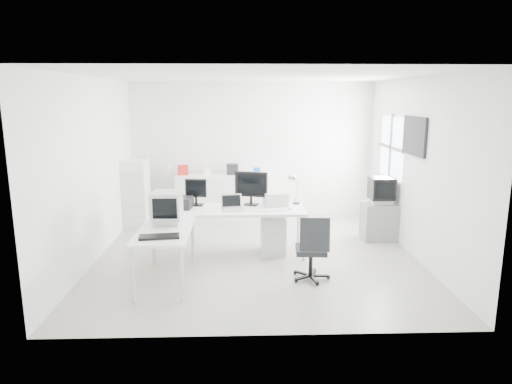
{
  "coord_description": "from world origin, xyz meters",
  "views": [
    {
      "loc": [
        -0.24,
        -6.94,
        2.5
      ],
      "look_at": [
        0.0,
        0.2,
        1.0
      ],
      "focal_mm": 32.0,
      "sensor_mm": 36.0,
      "label": 1
    }
  ],
  "objects_px": {
    "main_desk": "(230,231)",
    "lcd_monitor_small": "(196,192)",
    "crt_monitor": "(167,209)",
    "tv_cabinet": "(380,221)",
    "sideboard": "(223,197)",
    "lcd_monitor_large": "(251,188)",
    "office_chair": "(311,247)",
    "crt_tv": "(381,191)",
    "side_desk": "(166,255)",
    "filing_cabinet": "(136,193)",
    "laptop": "(232,204)",
    "drawer_pedestal": "(273,234)",
    "inkjet_printer": "(177,202)",
    "laser_printer": "(276,199)"
  },
  "relations": [
    {
      "from": "inkjet_printer",
      "to": "tv_cabinet",
      "type": "relative_size",
      "value": 0.75
    },
    {
      "from": "inkjet_printer",
      "to": "lcd_monitor_small",
      "type": "distance_m",
      "value": 0.36
    },
    {
      "from": "lcd_monitor_small",
      "to": "office_chair",
      "type": "relative_size",
      "value": 0.47
    },
    {
      "from": "main_desk",
      "to": "lcd_monitor_small",
      "type": "relative_size",
      "value": 5.49
    },
    {
      "from": "sideboard",
      "to": "lcd_monitor_large",
      "type": "bearing_deg",
      "value": -73.95
    },
    {
      "from": "lcd_monitor_small",
      "to": "laptop",
      "type": "bearing_deg",
      "value": -24.38
    },
    {
      "from": "inkjet_printer",
      "to": "drawer_pedestal",
      "type": "bearing_deg",
      "value": 3.64
    },
    {
      "from": "lcd_monitor_small",
      "to": "filing_cabinet",
      "type": "relative_size",
      "value": 0.33
    },
    {
      "from": "crt_monitor",
      "to": "crt_tv",
      "type": "xyz_separation_m",
      "value": [
        3.5,
        1.54,
        -0.09
      ]
    },
    {
      "from": "laptop",
      "to": "crt_monitor",
      "type": "xyz_separation_m",
      "value": [
        -0.9,
        -0.75,
        0.11
      ]
    },
    {
      "from": "crt_monitor",
      "to": "tv_cabinet",
      "type": "xyz_separation_m",
      "value": [
        3.5,
        1.54,
        -0.64
      ]
    },
    {
      "from": "main_desk",
      "to": "lcd_monitor_large",
      "type": "distance_m",
      "value": 0.79
    },
    {
      "from": "tv_cabinet",
      "to": "crt_tv",
      "type": "height_order",
      "value": "crt_tv"
    },
    {
      "from": "main_desk",
      "to": "drawer_pedestal",
      "type": "distance_m",
      "value": 0.71
    },
    {
      "from": "lcd_monitor_large",
      "to": "tv_cabinet",
      "type": "xyz_separation_m",
      "value": [
        2.3,
        0.44,
        -0.7
      ]
    },
    {
      "from": "laptop",
      "to": "tv_cabinet",
      "type": "relative_size",
      "value": 0.5
    },
    {
      "from": "main_desk",
      "to": "lcd_monitor_large",
      "type": "height_order",
      "value": "lcd_monitor_large"
    },
    {
      "from": "crt_tv",
      "to": "sideboard",
      "type": "height_order",
      "value": "crt_tv"
    },
    {
      "from": "lcd_monitor_small",
      "to": "crt_tv",
      "type": "distance_m",
      "value": 3.23
    },
    {
      "from": "drawer_pedestal",
      "to": "laptop",
      "type": "bearing_deg",
      "value": -167.01
    },
    {
      "from": "inkjet_printer",
      "to": "tv_cabinet",
      "type": "distance_m",
      "value": 3.58
    },
    {
      "from": "tv_cabinet",
      "to": "crt_tv",
      "type": "bearing_deg",
      "value": 0.0
    },
    {
      "from": "side_desk",
      "to": "inkjet_printer",
      "type": "bearing_deg",
      "value": 90.0
    },
    {
      "from": "office_chair",
      "to": "lcd_monitor_small",
      "type": "bearing_deg",
      "value": 146.33
    },
    {
      "from": "lcd_monitor_large",
      "to": "tv_cabinet",
      "type": "distance_m",
      "value": 2.44
    },
    {
      "from": "side_desk",
      "to": "inkjet_printer",
      "type": "distance_m",
      "value": 1.29
    },
    {
      "from": "drawer_pedestal",
      "to": "tv_cabinet",
      "type": "xyz_separation_m",
      "value": [
        1.95,
        0.64,
        0.03
      ]
    },
    {
      "from": "main_desk",
      "to": "office_chair",
      "type": "bearing_deg",
      "value": -43.32
    },
    {
      "from": "drawer_pedestal",
      "to": "tv_cabinet",
      "type": "relative_size",
      "value": 0.91
    },
    {
      "from": "office_chair",
      "to": "crt_tv",
      "type": "height_order",
      "value": "crt_tv"
    },
    {
      "from": "laptop",
      "to": "office_chair",
      "type": "xyz_separation_m",
      "value": [
        1.1,
        -0.98,
        -0.39
      ]
    },
    {
      "from": "lcd_monitor_large",
      "to": "drawer_pedestal",
      "type": "bearing_deg",
      "value": -12.93
    },
    {
      "from": "main_desk",
      "to": "drawer_pedestal",
      "type": "xyz_separation_m",
      "value": [
        0.7,
        0.05,
        -0.08
      ]
    },
    {
      "from": "laptop",
      "to": "crt_tv",
      "type": "bearing_deg",
      "value": 7.19
    },
    {
      "from": "laser_printer",
      "to": "inkjet_printer",
      "type": "bearing_deg",
      "value": 176.51
    },
    {
      "from": "main_desk",
      "to": "lcd_monitor_small",
      "type": "bearing_deg",
      "value": 155.56
    },
    {
      "from": "main_desk",
      "to": "inkjet_printer",
      "type": "relative_size",
      "value": 4.88
    },
    {
      "from": "main_desk",
      "to": "laptop",
      "type": "bearing_deg",
      "value": -63.43
    },
    {
      "from": "side_desk",
      "to": "main_desk",
      "type": "bearing_deg",
      "value": 52.31
    },
    {
      "from": "office_chair",
      "to": "side_desk",
      "type": "bearing_deg",
      "value": -175.02
    },
    {
      "from": "laptop",
      "to": "crt_tv",
      "type": "xyz_separation_m",
      "value": [
        2.6,
        0.79,
        0.03
      ]
    },
    {
      "from": "office_chair",
      "to": "tv_cabinet",
      "type": "relative_size",
      "value": 1.43
    },
    {
      "from": "inkjet_printer",
      "to": "lcd_monitor_large",
      "type": "bearing_deg",
      "value": 12.61
    },
    {
      "from": "drawer_pedestal",
      "to": "laser_printer",
      "type": "xyz_separation_m",
      "value": [
        0.05,
        0.17,
        0.56
      ]
    },
    {
      "from": "lcd_monitor_small",
      "to": "tv_cabinet",
      "type": "relative_size",
      "value": 0.67
    },
    {
      "from": "crt_monitor",
      "to": "lcd_monitor_large",
      "type": "bearing_deg",
      "value": 43.95
    },
    {
      "from": "side_desk",
      "to": "filing_cabinet",
      "type": "relative_size",
      "value": 1.07
    },
    {
      "from": "side_desk",
      "to": "lcd_monitor_small",
      "type": "bearing_deg",
      "value": 77.47
    },
    {
      "from": "lcd_monitor_small",
      "to": "sideboard",
      "type": "bearing_deg",
      "value": 85.1
    },
    {
      "from": "office_chair",
      "to": "filing_cabinet",
      "type": "relative_size",
      "value": 0.71
    }
  ]
}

